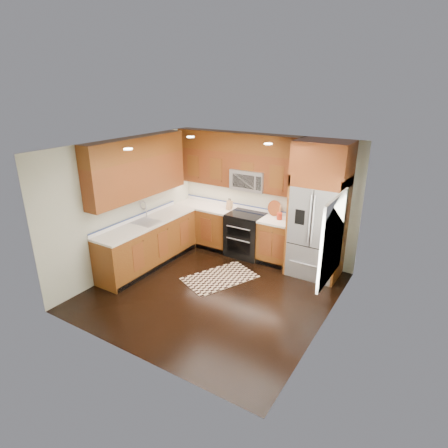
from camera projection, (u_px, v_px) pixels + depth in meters
The scene contains 16 objects.
ground at pixel (213, 291), 6.78m from camera, with size 4.00×4.00×0.00m, color black.
wall_back at pixel (264, 196), 7.91m from camera, with size 4.00×0.02×2.60m, color beige.
wall_left at pixel (127, 205), 7.30m from camera, with size 0.02×4.00×2.60m, color beige.
wall_right at pixel (329, 250), 5.33m from camera, with size 0.02×4.00×2.60m, color beige.
window at pixel (332, 239), 5.47m from camera, with size 0.04×1.10×1.30m.
base_cabinets at pixel (188, 238), 7.94m from camera, with size 2.85×3.00×0.90m.
countertop at pixel (196, 217), 7.79m from camera, with size 2.86×3.01×0.04m.
upper_cabinets at pixel (194, 163), 7.49m from camera, with size 2.85×3.00×1.15m.
range at pixel (246, 235), 8.06m from camera, with size 0.76×0.67×0.95m.
microwave at pixel (250, 180), 7.74m from camera, with size 0.76×0.40×0.42m.
refrigerator at pixel (319, 211), 6.97m from camera, with size 0.98×0.75×2.60m.
sink_faucet at pixel (146, 219), 7.46m from camera, with size 0.54×0.44×0.37m.
rug at pixel (220, 278), 7.24m from camera, with size 0.81×1.35×0.01m, color black.
knife_block at pixel (230, 205), 8.15m from camera, with size 0.09×0.13×0.25m.
utensil_crock at pixel (280, 215), 7.55m from camera, with size 0.11×0.11×0.30m.
cutting_board at pixel (274, 215), 7.81m from camera, with size 0.33×0.33×0.02m, color brown.
Camera 1 is at (3.27, -4.92, 3.54)m, focal length 30.00 mm.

